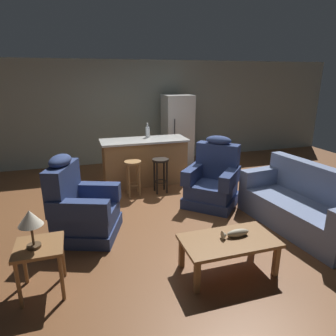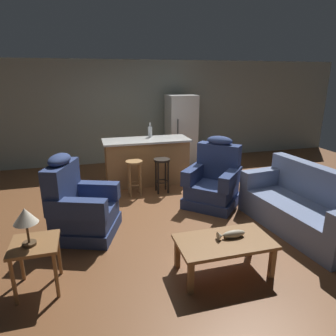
{
  "view_description": "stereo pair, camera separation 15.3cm",
  "coord_description": "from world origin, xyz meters",
  "px_view_note": "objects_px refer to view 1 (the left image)",
  "views": [
    {
      "loc": [
        -1.34,
        -4.64,
        2.23
      ],
      "look_at": [
        0.07,
        -0.1,
        0.75
      ],
      "focal_mm": 32.0,
      "sensor_mm": 36.0,
      "label": 1
    },
    {
      "loc": [
        -1.19,
        -4.68,
        2.23
      ],
      "look_at": [
        0.07,
        -0.1,
        0.75
      ],
      "focal_mm": 32.0,
      "sensor_mm": 36.0,
      "label": 2
    }
  ],
  "objects_px": {
    "fish_figurine": "(235,233)",
    "kitchen_island": "(145,161)",
    "bar_stool_right": "(161,169)",
    "table_lamp": "(30,220)",
    "couch": "(303,206)",
    "recliner_near_island": "(213,181)",
    "bottle_tall_green": "(148,132)",
    "recliner_near_lamp": "(81,208)",
    "coffee_table": "(229,243)",
    "end_table": "(40,253)",
    "refrigerator": "(177,130)",
    "bar_stool_left": "(133,172)"
  },
  "relations": [
    {
      "from": "recliner_near_lamp",
      "to": "table_lamp",
      "type": "height_order",
      "value": "recliner_near_lamp"
    },
    {
      "from": "kitchen_island",
      "to": "bar_stool_left",
      "type": "xyz_separation_m",
      "value": [
        -0.37,
        -0.63,
        -0.01
      ]
    },
    {
      "from": "end_table",
      "to": "fish_figurine",
      "type": "bearing_deg",
      "value": -6.35
    },
    {
      "from": "fish_figurine",
      "to": "bottle_tall_green",
      "type": "relative_size",
      "value": 1.1
    },
    {
      "from": "couch",
      "to": "recliner_near_island",
      "type": "relative_size",
      "value": 1.65
    },
    {
      "from": "couch",
      "to": "bottle_tall_green",
      "type": "relative_size",
      "value": 6.44
    },
    {
      "from": "end_table",
      "to": "bar_stool_left",
      "type": "height_order",
      "value": "bar_stool_left"
    },
    {
      "from": "recliner_near_lamp",
      "to": "kitchen_island",
      "type": "bearing_deg",
      "value": 74.58
    },
    {
      "from": "recliner_near_lamp",
      "to": "table_lamp",
      "type": "distance_m",
      "value": 1.31
    },
    {
      "from": "bottle_tall_green",
      "to": "kitchen_island",
      "type": "bearing_deg",
      "value": -121.6
    },
    {
      "from": "table_lamp",
      "to": "refrigerator",
      "type": "bearing_deg",
      "value": 54.84
    },
    {
      "from": "recliner_near_island",
      "to": "kitchen_island",
      "type": "height_order",
      "value": "recliner_near_island"
    },
    {
      "from": "recliner_near_lamp",
      "to": "bar_stool_right",
      "type": "height_order",
      "value": "recliner_near_lamp"
    },
    {
      "from": "couch",
      "to": "bottle_tall_green",
      "type": "xyz_separation_m",
      "value": [
        -1.71,
        2.86,
        0.73
      ]
    },
    {
      "from": "end_table",
      "to": "bar_stool_right",
      "type": "xyz_separation_m",
      "value": [
        1.98,
        2.39,
        0.01
      ]
    },
    {
      "from": "end_table",
      "to": "bar_stool_left",
      "type": "relative_size",
      "value": 0.82
    },
    {
      "from": "recliner_near_lamp",
      "to": "bottle_tall_green",
      "type": "relative_size",
      "value": 3.9
    },
    {
      "from": "fish_figurine",
      "to": "kitchen_island",
      "type": "distance_m",
      "value": 3.27
    },
    {
      "from": "recliner_near_lamp",
      "to": "kitchen_island",
      "type": "xyz_separation_m",
      "value": [
        1.37,
        1.91,
        0.06
      ]
    },
    {
      "from": "coffee_table",
      "to": "end_table",
      "type": "xyz_separation_m",
      "value": [
        -2.04,
        0.27,
        0.1
      ]
    },
    {
      "from": "end_table",
      "to": "kitchen_island",
      "type": "height_order",
      "value": "kitchen_island"
    },
    {
      "from": "bar_stool_right",
      "to": "couch",
      "type": "bearing_deg",
      "value": -50.46
    },
    {
      "from": "recliner_near_lamp",
      "to": "bar_stool_right",
      "type": "xyz_separation_m",
      "value": [
        1.55,
        1.28,
        0.05
      ]
    },
    {
      "from": "fish_figurine",
      "to": "bar_stool_right",
      "type": "distance_m",
      "value": 2.63
    },
    {
      "from": "fish_figurine",
      "to": "bar_stool_right",
      "type": "relative_size",
      "value": 0.5
    },
    {
      "from": "couch",
      "to": "refrigerator",
      "type": "relative_size",
      "value": 1.13
    },
    {
      "from": "refrigerator",
      "to": "recliner_near_lamp",
      "type": "bearing_deg",
      "value": -129.02
    },
    {
      "from": "recliner_near_lamp",
      "to": "bar_stool_left",
      "type": "xyz_separation_m",
      "value": [
        1.0,
        1.28,
        0.05
      ]
    },
    {
      "from": "recliner_near_island",
      "to": "bar_stool_right",
      "type": "bearing_deg",
      "value": -93.16
    },
    {
      "from": "recliner_near_lamp",
      "to": "end_table",
      "type": "bearing_deg",
      "value": -91.12
    },
    {
      "from": "fish_figurine",
      "to": "table_lamp",
      "type": "distance_m",
      "value": 2.23
    },
    {
      "from": "bar_stool_right",
      "to": "refrigerator",
      "type": "height_order",
      "value": "refrigerator"
    },
    {
      "from": "recliner_near_island",
      "to": "end_table",
      "type": "xyz_separation_m",
      "value": [
        -2.73,
        -1.6,
        0.04
      ]
    },
    {
      "from": "recliner_near_lamp",
      "to": "bar_stool_right",
      "type": "relative_size",
      "value": 1.76
    },
    {
      "from": "recliner_near_lamp",
      "to": "bar_stool_left",
      "type": "distance_m",
      "value": 1.63
    },
    {
      "from": "bar_stool_right",
      "to": "table_lamp",
      "type": "bearing_deg",
      "value": -129.87
    },
    {
      "from": "end_table",
      "to": "recliner_near_island",
      "type": "bearing_deg",
      "value": 30.35
    },
    {
      "from": "recliner_near_island",
      "to": "coffee_table",
      "type": "bearing_deg",
      "value": 23.09
    },
    {
      "from": "table_lamp",
      "to": "bar_stool_right",
      "type": "bearing_deg",
      "value": 50.13
    },
    {
      "from": "bar_stool_right",
      "to": "fish_figurine",
      "type": "bearing_deg",
      "value": -86.51
    },
    {
      "from": "recliner_near_lamp",
      "to": "end_table",
      "type": "height_order",
      "value": "recliner_near_lamp"
    },
    {
      "from": "table_lamp",
      "to": "bar_stool_left",
      "type": "distance_m",
      "value": 2.86
    },
    {
      "from": "bar_stool_left",
      "to": "bar_stool_right",
      "type": "height_order",
      "value": "same"
    },
    {
      "from": "recliner_near_lamp",
      "to": "refrigerator",
      "type": "height_order",
      "value": "refrigerator"
    },
    {
      "from": "couch",
      "to": "kitchen_island",
      "type": "bearing_deg",
      "value": -61.55
    },
    {
      "from": "end_table",
      "to": "table_lamp",
      "type": "bearing_deg",
      "value": -141.7
    },
    {
      "from": "coffee_table",
      "to": "table_lamp",
      "type": "xyz_separation_m",
      "value": [
        -2.08,
        0.24,
        0.5
      ]
    },
    {
      "from": "recliner_near_lamp",
      "to": "end_table",
      "type": "relative_size",
      "value": 2.14
    },
    {
      "from": "recliner_near_island",
      "to": "kitchen_island",
      "type": "bearing_deg",
      "value": -103.65
    },
    {
      "from": "fish_figurine",
      "to": "couch",
      "type": "height_order",
      "value": "couch"
    }
  ]
}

